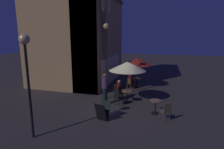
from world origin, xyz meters
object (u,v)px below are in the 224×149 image
at_px(menu_sandwich_board, 103,111).
at_px(patio_umbrella_1, 127,66).
at_px(patron_seated_0, 131,80).
at_px(patron_seated_1, 120,88).
at_px(street_lamp_down_street, 26,60).
at_px(cafe_chair_1, 118,96).
at_px(street_lamp_near_corner, 106,46).
at_px(cafe_chair_0, 130,83).
at_px(patron_standing_2, 105,89).
at_px(cafe_chair_3, 166,110).
at_px(patio_umbrella_0, 137,61).
at_px(cafe_table_1, 127,94).
at_px(cafe_table_0, 137,81).
at_px(cafe_table_2, 155,105).
at_px(cafe_chair_2, 118,90).

height_order(menu_sandwich_board, patio_umbrella_1, patio_umbrella_1).
bearing_deg(patron_seated_0, patron_seated_1, -158.16).
relative_size(street_lamp_down_street, cafe_chair_1, 4.28).
height_order(street_lamp_near_corner, cafe_chair_0, street_lamp_near_corner).
distance_m(cafe_chair_0, patron_standing_2, 3.63).
bearing_deg(cafe_chair_3, patio_umbrella_0, -15.65).
bearing_deg(cafe_chair_1, patron_seated_1, 38.66).
distance_m(cafe_table_1, cafe_chair_3, 3.06).
height_order(cafe_chair_1, patron_seated_0, patron_seated_0).
bearing_deg(patron_seated_0, cafe_table_0, 0.00).
bearing_deg(cafe_table_2, menu_sandwich_board, 121.12).
xyz_separation_m(street_lamp_near_corner, cafe_chair_3, (-2.34, -3.72, -2.84)).
distance_m(patio_umbrella_0, patron_standing_2, 4.59).
relative_size(street_lamp_down_street, patron_seated_0, 3.23).
relative_size(patio_umbrella_0, patio_umbrella_1, 0.92).
height_order(cafe_table_2, patron_standing_2, patron_standing_2).
bearing_deg(menu_sandwich_board, patio_umbrella_0, 6.61).
xyz_separation_m(street_lamp_down_street, patron_standing_2, (4.32, -1.69, -2.22)).
distance_m(patio_umbrella_1, patron_seated_1, 1.71).
bearing_deg(patio_umbrella_0, cafe_chair_3, -158.34).
xyz_separation_m(cafe_table_1, patron_standing_2, (-0.69, 1.20, 0.46)).
distance_m(street_lamp_down_street, cafe_chair_2, 6.52).
bearing_deg(cafe_table_1, street_lamp_near_corner, 76.55).
relative_size(cafe_table_0, patron_seated_1, 0.59).
bearing_deg(cafe_chair_3, cafe_chair_0, -8.61).
xyz_separation_m(street_lamp_near_corner, patio_umbrella_0, (3.24, -1.50, -1.34)).
relative_size(menu_sandwich_board, cafe_chair_3, 0.97).
height_order(menu_sandwich_board, patio_umbrella_0, patio_umbrella_0).
distance_m(street_lamp_near_corner, cafe_chair_0, 3.94).
bearing_deg(cafe_chair_0, cafe_table_0, 0.00).
bearing_deg(patron_seated_1, cafe_chair_1, -43.75).
bearing_deg(patron_seated_1, patron_standing_2, -80.10).
distance_m(patio_umbrella_0, cafe_chair_1, 4.55).
height_order(cafe_chair_3, patron_seated_0, patron_seated_0).
bearing_deg(patio_umbrella_0, patron_seated_0, 151.33).
bearing_deg(menu_sandwich_board, cafe_table_2, -45.63).
xyz_separation_m(cafe_table_2, patron_standing_2, (0.62, 2.97, 0.46)).
bearing_deg(cafe_table_0, cafe_chair_0, 151.33).
bearing_deg(cafe_chair_0, patio_umbrella_0, 0.00).
bearing_deg(cafe_table_2, patio_umbrella_1, 53.59).
bearing_deg(patio_umbrella_0, cafe_chair_1, 173.28).
bearing_deg(cafe_chair_0, patron_seated_0, 0.00).
relative_size(street_lamp_near_corner, cafe_chair_3, 5.10).
distance_m(patron_seated_0, patron_standing_2, 3.73).
distance_m(cafe_table_1, cafe_table_2, 2.20).
bearing_deg(cafe_chair_1, cafe_chair_0, 29.80).
relative_size(street_lamp_near_corner, patron_seated_0, 3.71).
bearing_deg(patron_seated_1, cafe_chair_0, 123.06).
distance_m(menu_sandwich_board, cafe_chair_3, 3.06).
xyz_separation_m(street_lamp_down_street, cafe_chair_0, (7.82, -2.56, -2.66)).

